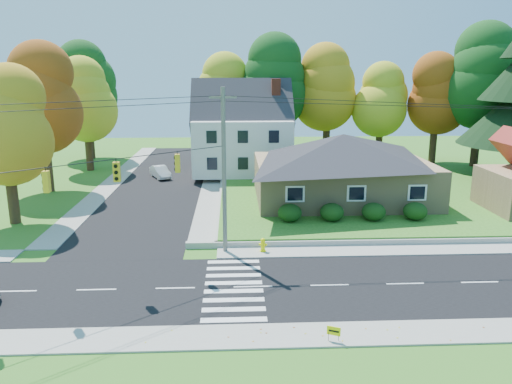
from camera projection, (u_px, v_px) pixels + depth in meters
ground at (253, 287)px, 25.80m from camera, size 120.00×120.00×0.00m
road_main at (253, 287)px, 25.79m from camera, size 90.00×8.00×0.02m
road_cross at (164, 181)px, 50.66m from camera, size 8.00×44.00×0.02m
sidewalk_north at (250, 252)px, 30.64m from camera, size 90.00×2.00×0.08m
sidewalk_south at (258, 336)px, 20.93m from camera, size 90.00×2.00×0.08m
lawn at (382, 187)px, 46.70m from camera, size 30.00×30.00×0.50m
ranch_house at (342, 166)px, 40.91m from camera, size 14.60×10.60×5.40m
colonial_house at (242, 133)px, 51.89m from camera, size 10.40×8.40×9.60m
hedge_row at (353, 212)px, 35.37m from camera, size 10.70×1.70×1.27m
traffic_infrastructure at (249, 184)px, 25.88m from camera, size 38.10×10.66×10.00m
tree_lot_0 at (223, 94)px, 56.73m from camera, size 6.72×6.72×12.51m
tree_lot_1 at (277, 82)px, 55.72m from camera, size 7.84×7.84×14.60m
tree_lot_2 at (328, 88)px, 57.12m from camera, size 7.28×7.28×13.56m
tree_lot_3 at (381, 100)px, 56.73m from camera, size 6.16×6.16×11.47m
tree_lot_4 at (437, 94)px, 55.87m from camera, size 6.72×6.72×12.51m
tree_lot_5 at (483, 77)px, 53.65m from camera, size 8.40×8.40×15.64m
tree_west_0 at (4, 125)px, 34.98m from camera, size 6.16×6.16×11.47m
tree_west_1 at (41, 99)px, 44.33m from camera, size 7.28×7.28×13.56m
tree_west_2 at (85, 100)px, 54.24m from camera, size 6.72×6.72×12.51m
tree_west_3 at (86, 85)px, 61.60m from camera, size 7.84×7.84×14.60m
white_car at (160, 172)px, 51.82m from camera, size 2.75×3.95×1.24m
fire_hydrant at (263, 246)px, 30.61m from camera, size 0.53×0.41×0.92m
yard_sign at (334, 331)px, 20.41m from camera, size 0.53×0.26×0.71m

